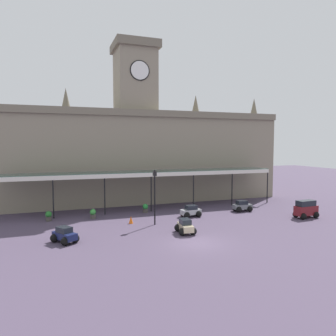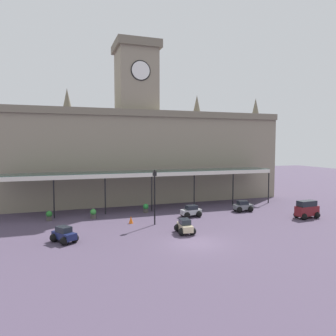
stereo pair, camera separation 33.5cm
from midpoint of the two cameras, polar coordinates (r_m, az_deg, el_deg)
name	(u,v)px [view 1 (the left image)]	position (r m, az deg, el deg)	size (l,w,h in m)	color
ground_plane	(197,243)	(24.70, 4.87, -13.18)	(140.00, 140.00, 0.00)	#4A3E53
station_building	(136,151)	(41.88, -6.02, 2.95)	(37.83, 7.21, 20.21)	gray
entrance_canopy	(148,173)	(36.36, -3.85, -0.82)	(30.68, 3.26, 4.35)	#38564C
car_beige_sedan	(185,227)	(27.08, 2.75, -10.49)	(1.64, 2.12, 1.19)	tan
car_maroon_van	(306,210)	(35.21, 23.10, -6.87)	(2.46, 1.71, 1.77)	maroon
car_navy_sedan	(65,236)	(25.87, -18.29, -11.41)	(2.12, 2.25, 1.19)	#19214C
car_grey_sedan	(242,207)	(36.48, 12.83, -6.74)	(2.10, 1.59, 1.19)	slate
car_silver_sedan	(191,212)	(32.96, 3.79, -7.82)	(2.11, 1.62, 1.19)	#B2B5BA
victorian_lamppost	(155,191)	(29.33, -2.71, -4.07)	(0.30, 0.30, 5.09)	black
traffic_cone	(131,220)	(30.49, -6.94, -9.14)	(0.40, 0.40, 0.70)	orange
planter_forecourt_centre	(145,208)	(35.00, -4.34, -7.13)	(0.60, 0.60, 0.96)	#47423D
planter_near_kerb	(49,216)	(33.30, -20.77, -7.99)	(0.60, 0.60, 0.96)	#47423D
planter_by_canopy	(93,214)	(33.03, -13.51, -7.93)	(0.60, 0.60, 0.96)	#47423D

